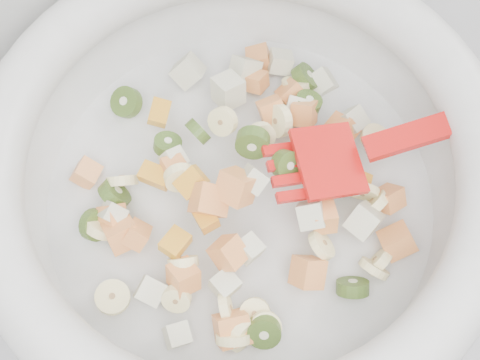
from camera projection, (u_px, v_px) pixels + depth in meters
counter at (343, 296)px, 1.00m from camera, size 2.00×0.60×0.90m
mixing_bowl at (241, 173)px, 0.52m from camera, size 0.47×0.41×0.12m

